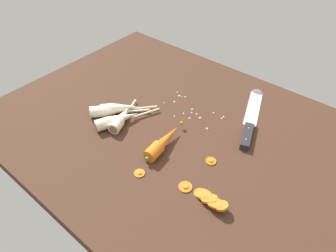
% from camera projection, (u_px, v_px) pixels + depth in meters
% --- Properties ---
extents(ground_plane, '(1.20, 0.90, 0.04)m').
position_uv_depth(ground_plane, '(172.00, 131.00, 1.03)').
color(ground_plane, '#42281C').
extents(chefs_knife, '(0.15, 0.34, 0.04)m').
position_uv_depth(chefs_knife, '(252.00, 114.00, 1.06)').
color(chefs_knife, silver).
rests_on(chefs_knife, ground_plane).
extents(whole_carrot, '(0.06, 0.20, 0.04)m').
position_uv_depth(whole_carrot, '(163.00, 143.00, 0.93)').
color(whole_carrot, orange).
rests_on(whole_carrot, ground_plane).
extents(parsnip_front, '(0.09, 0.18, 0.04)m').
position_uv_depth(parsnip_front, '(121.00, 119.00, 1.02)').
color(parsnip_front, beige).
rests_on(parsnip_front, ground_plane).
extents(parsnip_mid_left, '(0.15, 0.16, 0.04)m').
position_uv_depth(parsnip_mid_left, '(119.00, 108.00, 1.06)').
color(parsnip_mid_left, beige).
rests_on(parsnip_mid_left, ground_plane).
extents(parsnip_mid_right, '(0.11, 0.22, 0.04)m').
position_uv_depth(parsnip_mid_right, '(117.00, 120.00, 1.01)').
color(parsnip_mid_right, beige).
rests_on(parsnip_mid_right, ground_plane).
extents(parsnip_back, '(0.16, 0.16, 0.04)m').
position_uv_depth(parsnip_back, '(110.00, 111.00, 1.05)').
color(parsnip_back, beige).
rests_on(parsnip_back, ground_plane).
extents(carrot_slice_stack, '(0.11, 0.04, 0.03)m').
position_uv_depth(carrot_slice_stack, '(210.00, 199.00, 0.79)').
color(carrot_slice_stack, orange).
rests_on(carrot_slice_stack, ground_plane).
extents(carrot_slice_stray_near, '(0.03, 0.03, 0.01)m').
position_uv_depth(carrot_slice_stray_near, '(211.00, 161.00, 0.90)').
color(carrot_slice_stray_near, orange).
rests_on(carrot_slice_stray_near, ground_plane).
extents(carrot_slice_stray_mid, '(0.03, 0.03, 0.01)m').
position_uv_depth(carrot_slice_stray_mid, '(139.00, 173.00, 0.87)').
color(carrot_slice_stray_mid, orange).
rests_on(carrot_slice_stray_mid, ground_plane).
extents(carrot_slice_stray_far, '(0.04, 0.04, 0.01)m').
position_uv_depth(carrot_slice_stray_far, '(185.00, 187.00, 0.83)').
color(carrot_slice_stray_far, orange).
rests_on(carrot_slice_stray_far, ground_plane).
extents(mince_crumbs, '(0.22, 0.12, 0.01)m').
position_uv_depth(mince_crumbs, '(192.00, 110.00, 1.08)').
color(mince_crumbs, silver).
rests_on(mince_crumbs, ground_plane).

